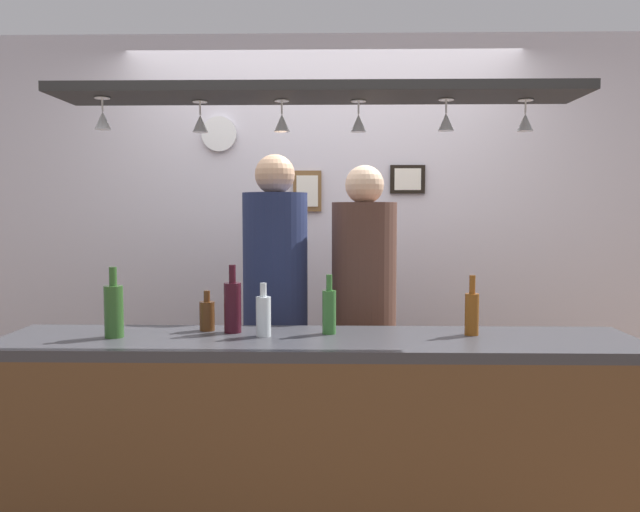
# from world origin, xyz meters

# --- Properties ---
(back_wall) EXTENTS (4.40, 0.06, 2.60)m
(back_wall) POSITION_xyz_m (0.00, 1.10, 1.30)
(back_wall) COLOR silver
(back_wall) RESTS_ON ground_plane
(bar_counter) EXTENTS (2.70, 0.55, 0.95)m
(bar_counter) POSITION_xyz_m (0.00, -0.50, 0.65)
(bar_counter) COLOR #38383D
(bar_counter) RESTS_ON ground_plane
(overhead_glass_rack) EXTENTS (2.20, 0.36, 0.04)m
(overhead_glass_rack) POSITION_xyz_m (0.00, -0.30, 1.98)
(overhead_glass_rack) COLOR black
(hanging_wineglass_far_left) EXTENTS (0.07, 0.07, 0.13)m
(hanging_wineglass_far_left) POSITION_xyz_m (-0.90, -0.34, 1.87)
(hanging_wineglass_far_left) COLOR silver
(hanging_wineglass_far_left) RESTS_ON overhead_glass_rack
(hanging_wineglass_left) EXTENTS (0.07, 0.07, 0.13)m
(hanging_wineglass_left) POSITION_xyz_m (-0.51, -0.23, 1.87)
(hanging_wineglass_left) COLOR silver
(hanging_wineglass_left) RESTS_ON overhead_glass_rack
(hanging_wineglass_center_left) EXTENTS (0.07, 0.07, 0.13)m
(hanging_wineglass_center_left) POSITION_xyz_m (-0.16, -0.25, 1.87)
(hanging_wineglass_center_left) COLOR silver
(hanging_wineglass_center_left) RESTS_ON overhead_glass_rack
(hanging_wineglass_center) EXTENTS (0.07, 0.07, 0.13)m
(hanging_wineglass_center) POSITION_xyz_m (0.17, -0.23, 1.87)
(hanging_wineglass_center) COLOR silver
(hanging_wineglass_center) RESTS_ON overhead_glass_rack
(hanging_wineglass_center_right) EXTENTS (0.07, 0.07, 0.13)m
(hanging_wineglass_center_right) POSITION_xyz_m (0.54, -0.26, 1.87)
(hanging_wineglass_center_right) COLOR silver
(hanging_wineglass_center_right) RESTS_ON overhead_glass_rack
(hanging_wineglass_right) EXTENTS (0.07, 0.07, 0.13)m
(hanging_wineglass_right) POSITION_xyz_m (0.88, -0.24, 1.87)
(hanging_wineglass_right) COLOR silver
(hanging_wineglass_right) RESTS_ON overhead_glass_rack
(person_left_navy_shirt) EXTENTS (0.34, 0.34, 1.78)m
(person_left_navy_shirt) POSITION_xyz_m (-0.24, 0.31, 1.08)
(person_left_navy_shirt) COLOR #2D334C
(person_left_navy_shirt) RESTS_ON ground_plane
(person_right_brown_shirt) EXTENTS (0.34, 0.34, 1.72)m
(person_right_brown_shirt) POSITION_xyz_m (0.23, 0.31, 1.04)
(person_right_brown_shirt) COLOR #2D334C
(person_right_brown_shirt) RESTS_ON ground_plane
(bottle_soda_clear) EXTENTS (0.06, 0.06, 0.23)m
(bottle_soda_clear) POSITION_xyz_m (-0.23, -0.33, 1.05)
(bottle_soda_clear) COLOR silver
(bottle_soda_clear) RESTS_ON bar_counter
(bottle_beer_brown_stubby) EXTENTS (0.07, 0.07, 0.18)m
(bottle_beer_brown_stubby) POSITION_xyz_m (-0.50, -0.21, 1.02)
(bottle_beer_brown_stubby) COLOR #512D14
(bottle_beer_brown_stubby) RESTS_ON bar_counter
(bottle_wine_dark_red) EXTENTS (0.08, 0.08, 0.30)m
(bottle_wine_dark_red) POSITION_xyz_m (-0.38, -0.25, 1.07)
(bottle_wine_dark_red) COLOR #380F19
(bottle_wine_dark_red) RESTS_ON bar_counter
(bottle_beer_green_import) EXTENTS (0.06, 0.06, 0.26)m
(bottle_beer_green_import) POSITION_xyz_m (0.05, -0.27, 1.06)
(bottle_beer_green_import) COLOR #336B2D
(bottle_beer_green_import) RESTS_ON bar_counter
(bottle_champagne_green) EXTENTS (0.08, 0.08, 0.30)m
(bottle_champagne_green) POSITION_xyz_m (-0.86, -0.36, 1.07)
(bottle_champagne_green) COLOR #2D5623
(bottle_champagne_green) RESTS_ON bar_counter
(bottle_beer_amber_tall) EXTENTS (0.06, 0.06, 0.26)m
(bottle_beer_amber_tall) POSITION_xyz_m (0.66, -0.28, 1.05)
(bottle_beer_amber_tall) COLOR brown
(bottle_beer_amber_tall) RESTS_ON bar_counter
(picture_frame_upper_small) EXTENTS (0.22, 0.02, 0.18)m
(picture_frame_upper_small) POSITION_xyz_m (0.54, 1.06, 1.68)
(picture_frame_upper_small) COLOR black
(picture_frame_upper_small) RESTS_ON back_wall
(picture_frame_crest) EXTENTS (0.18, 0.02, 0.26)m
(picture_frame_crest) POSITION_xyz_m (-0.10, 1.06, 1.61)
(picture_frame_crest) COLOR brown
(picture_frame_crest) RESTS_ON back_wall
(wall_clock) EXTENTS (0.22, 0.03, 0.22)m
(wall_clock) POSITION_xyz_m (-0.66, 1.05, 1.97)
(wall_clock) COLOR white
(wall_clock) RESTS_ON back_wall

